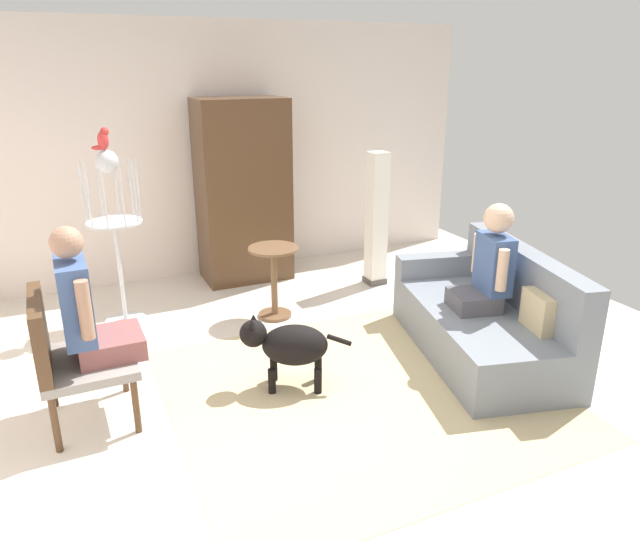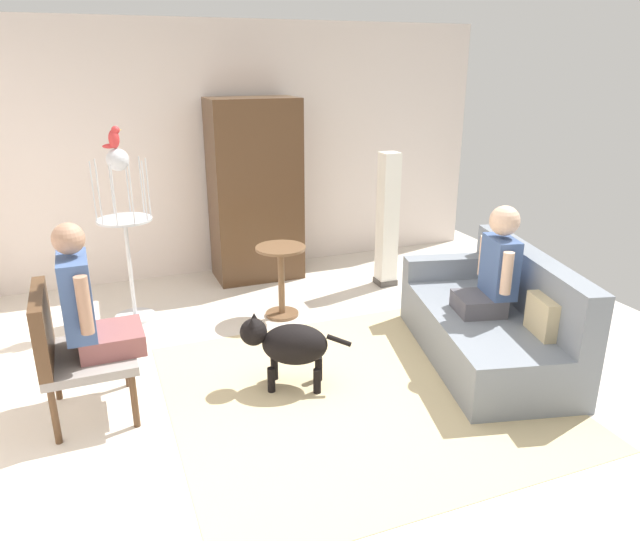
% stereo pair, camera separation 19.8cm
% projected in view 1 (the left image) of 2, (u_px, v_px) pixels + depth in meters
% --- Properties ---
extents(ground_plane, '(6.62, 6.62, 0.00)m').
position_uv_depth(ground_plane, '(321.00, 382.00, 4.39)').
color(ground_plane, beige).
extents(back_wall, '(5.99, 0.12, 2.67)m').
position_uv_depth(back_wall, '(212.00, 151.00, 6.36)').
color(back_wall, silver).
rests_on(back_wall, ground).
extents(area_rug, '(2.62, 2.49, 0.01)m').
position_uv_depth(area_rug, '(360.00, 392.00, 4.25)').
color(area_rug, '#C6B284').
rests_on(area_rug, ground).
extents(couch, '(1.26, 1.92, 0.86)m').
position_uv_depth(couch, '(486.00, 319.00, 4.75)').
color(couch, slate).
rests_on(couch, ground).
extents(armchair, '(0.58, 0.66, 0.91)m').
position_uv_depth(armchair, '(65.00, 351.00, 3.72)').
color(armchair, '#4C331E').
rests_on(armchair, ground).
extents(person_on_couch, '(0.47, 0.49, 0.84)m').
position_uv_depth(person_on_couch, '(489.00, 265.00, 4.56)').
color(person_on_couch, '#504E55').
extents(person_on_armchair, '(0.48, 0.56, 0.88)m').
position_uv_depth(person_on_armchair, '(86.00, 309.00, 3.69)').
color(person_on_armchair, '#864D4C').
extents(round_end_table, '(0.46, 0.46, 0.67)m').
position_uv_depth(round_end_table, '(274.00, 275.00, 5.39)').
color(round_end_table, brown).
rests_on(round_end_table, ground).
extents(dog, '(0.74, 0.47, 0.55)m').
position_uv_depth(dog, '(289.00, 344.00, 4.21)').
color(dog, black).
rests_on(dog, ground).
extents(bird_cage_stand, '(0.48, 0.48, 1.56)m').
position_uv_depth(bird_cage_stand, '(115.00, 225.00, 5.09)').
color(bird_cage_stand, silver).
rests_on(bird_cage_stand, ground).
extents(parrot, '(0.17, 0.10, 0.19)m').
position_uv_depth(parrot, '(103.00, 139.00, 4.84)').
color(parrot, red).
rests_on(parrot, bird_cage_stand).
extents(column_lamp, '(0.20, 0.20, 1.40)m').
position_uv_depth(column_lamp, '(377.00, 220.00, 6.13)').
color(column_lamp, '#4C4742').
rests_on(column_lamp, ground).
extents(armoire_cabinet, '(0.91, 0.56, 1.91)m').
position_uv_depth(armoire_cabinet, '(243.00, 192.00, 6.22)').
color(armoire_cabinet, '#4C331E').
rests_on(armoire_cabinet, ground).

